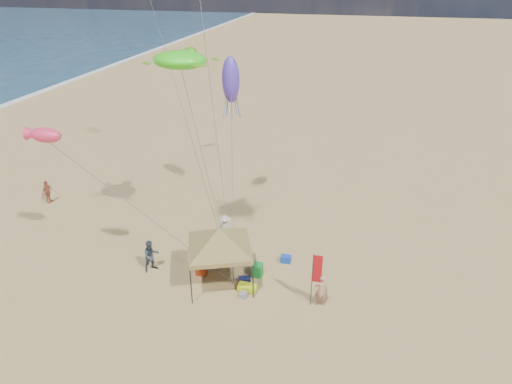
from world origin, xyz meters
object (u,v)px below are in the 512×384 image
beach_cart (247,287)px  person_near_a (321,290)px  feather_flag (316,272)px  person_near_b (151,256)px  cooler_red (202,271)px  canopy_tent (219,231)px  chair_yellow (198,248)px  cooler_blue (286,259)px  person_near_c (225,228)px  chair_green (257,270)px  person_far_a (47,192)px

beach_cart → person_near_a: person_near_a is taller
feather_flag → person_near_b: (-8.53, 0.70, -1.04)m
person_near_b → cooler_red: bearing=-45.2°
canopy_tent → chair_yellow: canopy_tent is taller
cooler_blue → person_near_b: person_near_b is taller
cooler_red → person_near_a: 6.29m
person_near_a → person_near_b: (-8.81, 0.60, 0.02)m
person_near_a → person_near_c: bearing=-51.9°
cooler_blue → person_near_a: (2.18, -2.95, 0.67)m
cooler_red → cooler_blue: 4.53m
cooler_red → person_near_c: bearing=86.4°
feather_flag → cooler_blue: (-1.90, 3.05, -1.73)m
feather_flag → beach_cart: (-3.30, 0.27, -1.72)m
canopy_tent → person_near_c: size_ratio=3.41×
canopy_tent → chair_yellow: (-1.99, 2.02, -2.65)m
feather_flag → person_near_b: 8.62m
person_near_a → person_near_b: person_near_b is taller
cooler_red → cooler_blue: same height
cooler_blue → chair_green: 1.94m
chair_yellow → person_near_c: 2.08m
person_near_b → chair_green: bearing=-41.8°
cooler_red → person_near_c: 3.49m
cooler_blue → person_near_a: bearing=-53.5°
cooler_red → beach_cart: cooler_red is taller
person_near_a → person_near_c: 7.35m
chair_yellow → person_near_b: 2.68m
cooler_red → feather_flag: bearing=-9.1°
person_near_a → person_far_a: bearing=-33.5°
canopy_tent → person_near_b: (-3.76, 0.07, -2.12)m
chair_yellow → person_near_b: person_near_b is taller
person_near_a → person_far_a: (-18.87, 5.80, -0.07)m
cooler_red → person_near_a: (6.20, -0.84, 0.67)m
person_near_c → beach_cart: bearing=140.0°
cooler_red → person_near_c: size_ratio=0.34×
chair_green → chair_yellow: same height
cooler_blue → chair_green: (-1.20, -1.52, 0.16)m
chair_yellow → person_near_a: 7.50m
beach_cart → person_near_c: bearing=120.4°
feather_flag → person_near_c: bearing=142.5°
chair_green → person_far_a: size_ratio=0.44×
person_far_a → person_near_c: bearing=-97.7°
person_near_c → person_far_a: person_near_c is taller
cooler_red → beach_cart: (2.62, -0.67, 0.01)m
person_far_a → beach_cart: bearing=-111.1°
chair_yellow → person_near_a: person_near_a is taller
canopy_tent → cooler_blue: size_ratio=10.04×
person_near_b → person_near_a: bearing=-54.4°
person_near_b → person_near_c: (2.83, 3.67, -0.09)m
cooler_blue → person_near_c: (-3.80, 1.32, 0.61)m
chair_green → beach_cart: bearing=-98.7°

